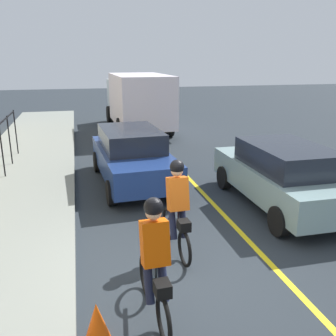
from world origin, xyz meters
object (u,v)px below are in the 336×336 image
Objects in this scene: patrol_sedan at (282,174)px; box_truck_background at (137,99)px; cyclist_lead at (177,208)px; parked_sedan_rear at (132,156)px; traffic_cone_near at (97,323)px; cyclist_follow at (155,262)px.

patrol_sedan is 10.86m from box_truck_background.
cyclist_lead reaches higher than parked_sedan_rear.
traffic_cone_near is at bearing 167.29° from box_truck_background.
parked_sedan_rear is 0.66× the size of box_truck_background.
cyclist_lead is 2.61m from traffic_cone_near.
patrol_sedan is at bearing 47.79° from parked_sedan_rear.
box_truck_background is at bearing -11.35° from traffic_cone_near.
parked_sedan_rear is 6.45m from traffic_cone_near.
cyclist_lead is 0.27× the size of box_truck_background.
cyclist_follow is 14.21m from box_truck_background.
parked_sedan_rear is (4.31, 0.20, -0.09)m from cyclist_lead.
patrol_sedan is 5.94m from traffic_cone_near.
box_truck_background reaches higher than traffic_cone_near.
cyclist_follow reaches higher than parked_sedan_rear.
cyclist_lead is 1.00× the size of cyclist_follow.
parked_sedan_rear is 8.19m from box_truck_background.
cyclist_follow is 0.41× the size of parked_sedan_rear.
box_truck_background reaches higher than cyclist_lead.
cyclist_follow is 0.41× the size of patrol_sedan.
parked_sedan_rear is at bearing 168.23° from box_truck_background.
traffic_cone_near is (-14.30, 2.87, -1.27)m from box_truck_background.
parked_sedan_rear is (6.03, -0.58, -0.09)m from cyclist_follow.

